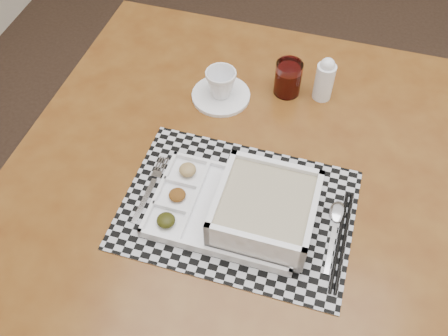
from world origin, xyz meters
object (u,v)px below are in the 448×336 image
at_px(cup, 221,83).
at_px(creamer_bottle, 325,79).
at_px(serving_tray, 255,210).
at_px(juice_glass, 288,79).
at_px(dining_table, 244,191).

relative_size(cup, creamer_bottle, 0.64).
bearing_deg(creamer_bottle, cup, -164.15).
bearing_deg(serving_tray, juice_glass, 91.35).
xyz_separation_m(cup, juice_glass, (0.16, 0.06, -0.00)).
relative_size(serving_tray, creamer_bottle, 2.80).
bearing_deg(juice_glass, cup, -157.90).
bearing_deg(cup, dining_table, -71.90).
distance_m(serving_tray, juice_glass, 0.40).
bearing_deg(dining_table, serving_tray, -68.04).
distance_m(juice_glass, creamer_bottle, 0.09).
distance_m(dining_table, cup, 0.28).
height_order(dining_table, creamer_bottle, creamer_bottle).
bearing_deg(juice_glass, dining_table, -98.40).
height_order(serving_tray, juice_glass, same).
xyz_separation_m(serving_tray, cup, (-0.17, 0.34, 0.01)).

